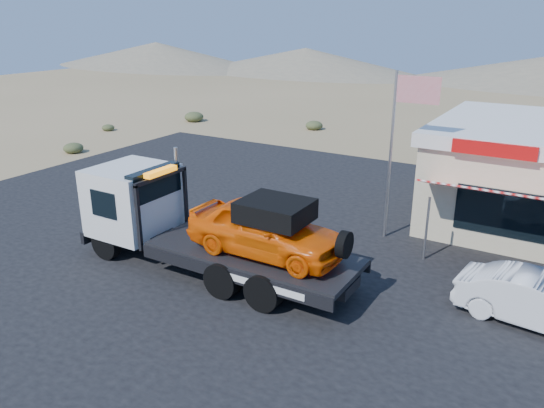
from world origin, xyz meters
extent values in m
plane|color=olive|center=(0.00, 0.00, 0.00)|extent=(120.00, 120.00, 0.00)
cube|color=black|center=(2.00, 3.00, 0.01)|extent=(32.00, 24.00, 0.02)
cylinder|color=black|center=(-2.64, -2.10, 0.56)|extent=(1.08, 0.32, 1.08)
cylinder|color=black|center=(-2.64, 0.05, 0.56)|extent=(1.08, 0.32, 1.08)
cylinder|color=black|center=(2.20, -2.10, 0.56)|extent=(1.08, 0.59, 1.08)
cylinder|color=black|center=(2.20, 0.05, 0.56)|extent=(1.08, 0.59, 1.08)
cylinder|color=black|center=(3.60, -2.10, 0.56)|extent=(1.08, 0.59, 1.08)
cylinder|color=black|center=(3.60, 0.05, 0.56)|extent=(1.08, 0.59, 1.08)
cube|color=black|center=(1.34, -1.03, 0.72)|extent=(8.82, 1.08, 0.32)
cube|color=silver|center=(-2.32, -1.03, 1.85)|extent=(2.37, 2.53, 2.26)
cube|color=black|center=(-1.30, -1.03, 2.60)|extent=(0.38, 2.15, 0.97)
cube|color=black|center=(-0.98, -1.03, 1.79)|extent=(0.11, 2.37, 2.15)
cube|color=orange|center=(-0.98, -1.03, 3.03)|extent=(0.27, 1.29, 0.16)
cube|color=black|center=(2.52, -1.03, 1.02)|extent=(6.45, 2.47, 0.16)
imported|color=#FA5B06|center=(2.95, -1.03, 1.90)|extent=(4.74, 1.91, 1.61)
cube|color=black|center=(3.27, -1.03, 2.52)|extent=(1.94, 1.61, 0.59)
imported|color=silver|center=(10.14, 0.88, 0.70)|extent=(4.24, 1.85, 1.36)
cube|color=red|center=(8.00, 4.74, 3.67)|extent=(2.60, 0.12, 0.45)
cylinder|color=#99999E|center=(6.50, 3.30, 1.12)|extent=(0.08, 0.08, 2.20)
cylinder|color=#99999E|center=(4.70, 4.50, 3.02)|extent=(0.10, 0.10, 6.00)
cube|color=#B20C14|center=(5.45, 4.50, 5.42)|extent=(1.50, 0.02, 0.90)
ellipsoid|color=#3A4223|center=(-15.62, 7.22, 0.31)|extent=(1.17, 1.17, 0.63)
ellipsoid|color=#3A4223|center=(-18.76, 12.82, 0.24)|extent=(0.88, 0.88, 0.47)
ellipsoid|color=#3A4223|center=(-15.74, 18.74, 0.39)|extent=(1.46, 1.46, 0.79)
ellipsoid|color=#3A4223|center=(-6.38, 20.74, 0.33)|extent=(1.23, 1.23, 0.66)
ellipsoid|color=#3A4223|center=(3.04, 25.21, 0.21)|extent=(0.77, 0.77, 0.41)
cone|color=#726B59|center=(-25.00, 55.00, 1.75)|extent=(36.00, 36.00, 3.50)
cone|color=#726B59|center=(-50.00, 52.00, 1.90)|extent=(40.00, 40.00, 3.80)
camera|label=1|loc=(10.44, -13.13, 7.73)|focal=35.00mm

